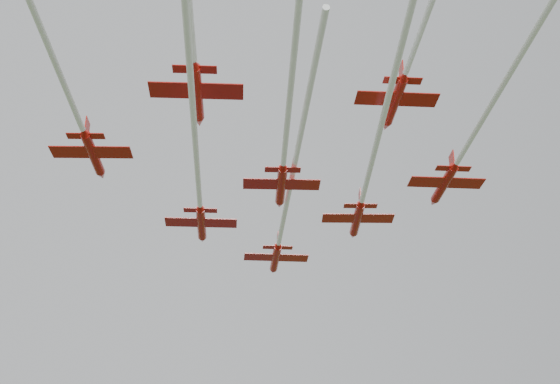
{
  "coord_description": "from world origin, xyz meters",
  "views": [
    {
      "loc": [
        -12.88,
        -93.34,
        11.69
      ],
      "look_at": [
        -0.55,
        -5.4,
        55.0
      ],
      "focal_mm": 50.0,
      "sensor_mm": 36.0,
      "label": 1
    }
  ],
  "objects": [
    {
      "name": "jet_row3_left",
      "position": [
        -24.56,
        -22.17,
        55.06
      ],
      "size": [
        10.01,
        47.81,
        2.77
      ],
      "rotation": [
        0.0,
        0.0,
        -0.12
      ],
      "color": "red"
    },
    {
      "name": "jet_row3_mid",
      "position": [
        -1.92,
        -19.0,
        53.69
      ],
      "size": [
        9.44,
        45.77,
        2.78
      ],
      "rotation": [
        0.0,
        0.0,
        -0.1
      ],
      "color": "red"
    },
    {
      "name": "jet_row2_left",
      "position": [
        -11.0,
        -8.56,
        54.12
      ],
      "size": [
        9.81,
        55.65,
        2.9
      ],
      "rotation": [
        0.0,
        0.0,
        -0.08
      ],
      "color": "red"
    },
    {
      "name": "jet_row4_right",
      "position": [
        7.79,
        -37.76,
        55.83
      ],
      "size": [
        8.72,
        49.05,
        2.58
      ],
      "rotation": [
        0.0,
        0.0,
        -0.07
      ],
      "color": "red"
    },
    {
      "name": "jet_row4_left",
      "position": [
        -12.88,
        -34.24,
        56.44
      ],
      "size": [
        9.92,
        48.51,
        2.92
      ],
      "rotation": [
        0.0,
        0.0,
        -0.09
      ],
      "color": "red"
    },
    {
      "name": "jet_row3_right",
      "position": [
        18.46,
        -21.27,
        54.67
      ],
      "size": [
        9.3,
        48.22,
        2.75
      ],
      "rotation": [
        0.0,
        0.0,
        -0.06
      ],
      "color": "red"
    },
    {
      "name": "jet_row2_right",
      "position": [
        8.6,
        -16.55,
        54.25
      ],
      "size": [
        12.43,
        65.14,
        2.86
      ],
      "rotation": [
        0.0,
        0.0,
        -0.12
      ],
      "color": "red"
    },
    {
      "name": "jet_lead",
      "position": [
        0.78,
        -0.23,
        54.38
      ],
      "size": [
        9.77,
        65.12,
        2.9
      ],
      "rotation": [
        0.0,
        0.0,
        -0.06
      ],
      "color": "red"
    }
  ]
}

